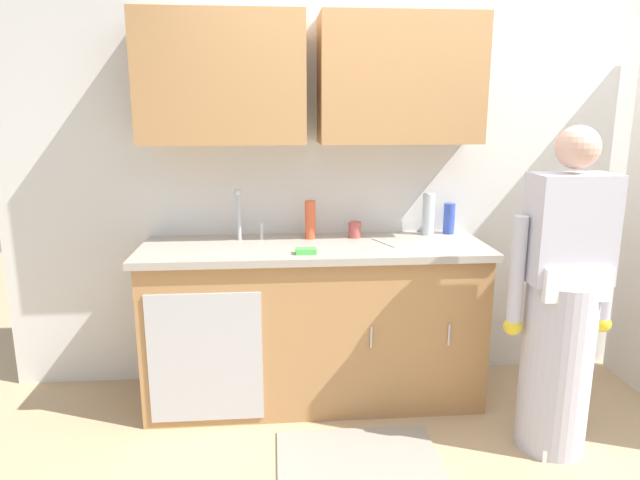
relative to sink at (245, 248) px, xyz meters
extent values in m
plane|color=tan|center=(0.94, -0.71, -0.93)|extent=(9.00, 9.00, 0.00)
cube|color=silver|center=(0.94, 0.34, 0.42)|extent=(4.80, 0.10, 2.70)
cube|color=#B27F4C|center=(-0.11, 0.12, 0.92)|extent=(0.91, 0.34, 0.70)
cube|color=#B27F4C|center=(0.88, 0.12, 0.92)|extent=(0.91, 0.34, 0.70)
cube|color=#B27F4C|center=(0.39, -0.01, -0.48)|extent=(1.90, 0.60, 0.90)
cube|color=#B7BABF|center=(-0.21, -0.31, -0.52)|extent=(0.60, 0.01, 0.72)
cylinder|color=silver|center=(0.67, -0.32, -0.43)|extent=(0.01, 0.01, 0.12)
cylinder|color=silver|center=(1.10, -0.32, -0.43)|extent=(0.01, 0.01, 0.12)
cube|color=#A8A093|center=(0.39, -0.01, -0.01)|extent=(1.96, 0.66, 0.04)
cube|color=#B7BABF|center=(0.00, -0.01, -0.01)|extent=(0.50, 0.36, 0.03)
cylinder|color=#B7BABF|center=(-0.04, 0.14, 0.16)|extent=(0.02, 0.02, 0.30)
sphere|color=#B7BABF|center=(-0.04, 0.08, 0.30)|extent=(0.04, 0.04, 0.04)
cylinder|color=#B7BABF|center=(0.09, 0.14, 0.06)|extent=(0.02, 0.02, 0.10)
cube|color=white|center=(1.56, -0.64, -0.90)|extent=(0.20, 0.26, 0.06)
cylinder|color=silver|center=(1.56, -0.62, -0.49)|extent=(0.34, 0.34, 0.88)
cube|color=silver|center=(1.56, -0.62, 0.21)|extent=(0.38, 0.22, 0.52)
sphere|color=#D8A791|center=(1.56, -0.62, 0.59)|extent=(0.20, 0.20, 0.20)
cube|color=white|center=(1.56, -0.74, -0.03)|extent=(0.32, 0.04, 0.16)
cylinder|color=silver|center=(1.33, -0.60, 0.00)|extent=(0.07, 0.07, 0.55)
sphere|color=yellow|center=(1.33, -0.60, -0.28)|extent=(0.09, 0.09, 0.09)
cylinder|color=silver|center=(1.79, -0.60, 0.00)|extent=(0.07, 0.07, 0.55)
sphere|color=yellow|center=(1.79, -0.60, -0.28)|extent=(0.09, 0.09, 0.09)
cube|color=gray|center=(0.56, -0.66, -0.92)|extent=(0.80, 0.50, 0.01)
cylinder|color=#E05933|center=(0.38, 0.15, 0.13)|extent=(0.06, 0.06, 0.23)
cylinder|color=silver|center=(1.10, 0.20, 0.14)|extent=(0.07, 0.07, 0.25)
cylinder|color=#334CB2|center=(1.24, 0.22, 0.11)|extent=(0.07, 0.07, 0.19)
cylinder|color=#B24C47|center=(0.65, 0.15, 0.06)|extent=(0.08, 0.08, 0.10)
cube|color=silver|center=(0.80, -0.01, 0.02)|extent=(0.11, 0.23, 0.01)
cube|color=#4CBF4C|center=(0.33, -0.21, 0.03)|extent=(0.11, 0.07, 0.03)
camera|label=1|loc=(0.17, -3.10, 0.76)|focal=31.56mm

